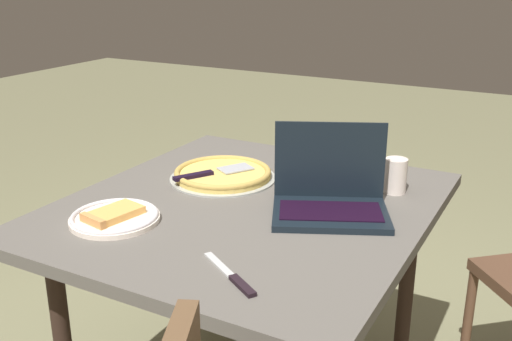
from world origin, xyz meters
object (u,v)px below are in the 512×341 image
Objects in this scene: laptop at (330,195)px; pizza_plate at (114,217)px; table_knife at (233,278)px; pizza_tray at (223,174)px; dining_table at (248,228)px; drink_cup at (396,175)px.

laptop is 1.57× the size of pizza_plate.
pizza_plate is (-0.34, 0.49, -0.04)m from laptop.
pizza_tray is at bearing 33.66° from table_knife.
laptop reaches higher than dining_table.
pizza_tray is (0.43, -0.08, 0.00)m from pizza_plate.
drink_cup reaches higher than table_knife.
pizza_tray is (0.09, 0.41, -0.03)m from laptop.
dining_table is 4.56× the size of pizza_plate.
drink_cup is (0.58, -0.60, 0.04)m from pizza_plate.
laptop is at bearing 153.78° from drink_cup.
dining_table is at bearing 25.23° from table_knife.
table_knife is at bearing -104.52° from pizza_plate.
dining_table is 2.90× the size of laptop.
drink_cup is (0.70, -0.16, 0.05)m from table_knife.
dining_table is 10.37× the size of drink_cup.
drink_cup is (0.15, -0.53, 0.04)m from pizza_tray.
drink_cup is (0.29, -0.35, 0.14)m from dining_table.
table_knife is 0.72m from drink_cup.
pizza_plate is at bearing 139.26° from dining_table.
drink_cup is at bearing -46.16° from pizza_plate.
table_knife is at bearing 166.91° from drink_cup.
drink_cup is (0.24, -0.12, 0.00)m from laptop.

